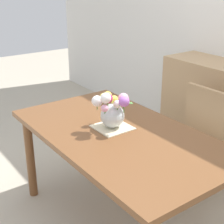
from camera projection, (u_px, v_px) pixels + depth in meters
ground_plane at (119, 222)px, 2.60m from camera, size 12.00×12.00×0.00m
dining_table at (120, 144)px, 2.35m from camera, size 1.60×0.90×0.76m
chair_far at (196, 134)px, 2.84m from camera, size 0.42×0.42×0.90m
placemat at (112, 127)px, 2.38m from camera, size 0.24×0.24×0.01m
flower_vase at (112, 110)px, 2.31m from camera, size 0.28×0.25×0.28m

